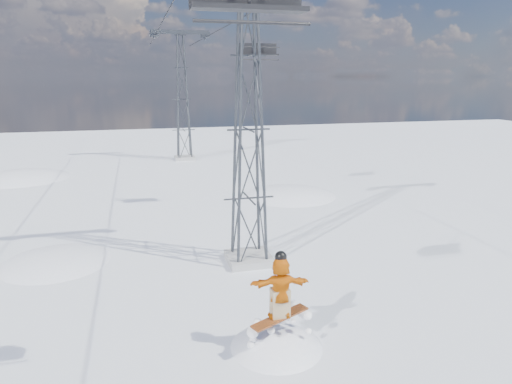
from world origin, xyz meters
TOP-DOWN VIEW (x-y plane):
  - snow_terrain at (-4.77, 21.24)m, footprint 39.00×37.00m
  - lift_tower_near at (0.80, 8.00)m, footprint 5.20×1.80m
  - lift_tower_far at (0.80, 33.00)m, footprint 5.20×1.80m
  - haul_cables at (0.80, 19.50)m, footprint 4.46×51.00m
  - lift_chair_mid at (3.00, 14.77)m, footprint 2.05×0.59m

SIDE VIEW (x-z plane):
  - snow_terrain at x=-4.77m, z-range -20.59..1.41m
  - lift_tower_near at x=0.80m, z-range -0.24..11.18m
  - lift_tower_far at x=0.80m, z-range -0.24..11.18m
  - lift_chair_mid at x=3.00m, z-range 7.54..10.08m
  - haul_cables at x=0.80m, z-range 10.82..10.88m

